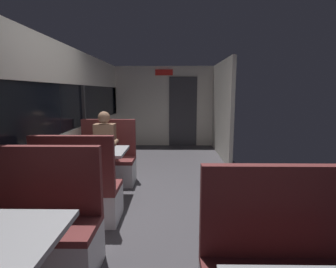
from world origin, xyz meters
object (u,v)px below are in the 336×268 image
object	(u,v)px
bench_mid_window_facing_entry	(107,164)
coffee_cup_primary	(95,147)
seated_passenger	(106,154)
dining_table_mid_window	(95,157)
bench_mid_window_facing_end	(80,196)
bench_near_window_facing_entry	(45,236)

from	to	relation	value
bench_mid_window_facing_entry	coffee_cup_primary	bearing A→B (deg)	-89.63
seated_passenger	coffee_cup_primary	bearing A→B (deg)	-89.58
dining_table_mid_window	bench_mid_window_facing_entry	size ratio (longest dim) A/B	0.82
bench_mid_window_facing_end	bench_mid_window_facing_entry	world-z (taller)	same
dining_table_mid_window	coffee_cup_primary	xyz separation A→B (m)	(0.00, -0.01, 0.15)
bench_mid_window_facing_end	seated_passenger	world-z (taller)	seated_passenger
seated_passenger	dining_table_mid_window	bearing A→B (deg)	-90.00
bench_near_window_facing_entry	bench_mid_window_facing_entry	size ratio (longest dim) A/B	1.00
bench_mid_window_facing_end	coffee_cup_primary	bearing A→B (deg)	89.62
bench_mid_window_facing_end	bench_mid_window_facing_entry	size ratio (longest dim) A/B	1.00
bench_near_window_facing_entry	coffee_cup_primary	size ratio (longest dim) A/B	12.22
bench_mid_window_facing_end	coffee_cup_primary	xyz separation A→B (m)	(0.00, 0.69, 0.46)
dining_table_mid_window	bench_mid_window_facing_end	distance (m)	0.77
bench_mid_window_facing_end	bench_near_window_facing_entry	bearing A→B (deg)	-90.00
bench_near_window_facing_entry	dining_table_mid_window	world-z (taller)	bench_near_window_facing_entry
bench_near_window_facing_entry	dining_table_mid_window	size ratio (longest dim) A/B	1.22
dining_table_mid_window	seated_passenger	distance (m)	0.64
coffee_cup_primary	bench_near_window_facing_entry	bearing A→B (deg)	-90.17
bench_near_window_facing_entry	dining_table_mid_window	xyz separation A→B (m)	(0.00, 1.60, 0.31)
dining_table_mid_window	coffee_cup_primary	bearing A→B (deg)	-65.93
dining_table_mid_window	coffee_cup_primary	size ratio (longest dim) A/B	10.00
bench_mid_window_facing_end	dining_table_mid_window	bearing A→B (deg)	90.00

